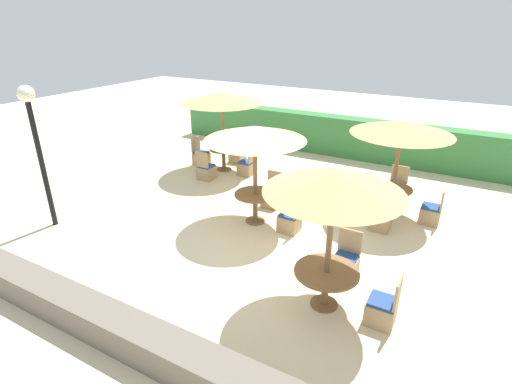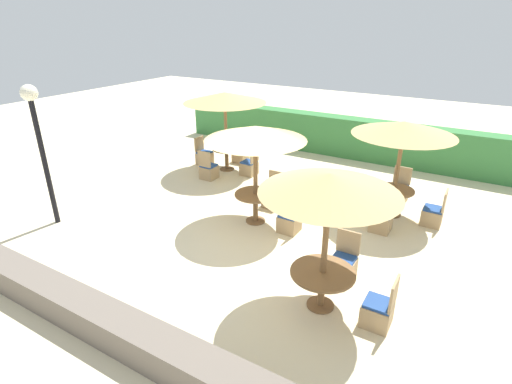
# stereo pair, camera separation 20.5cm
# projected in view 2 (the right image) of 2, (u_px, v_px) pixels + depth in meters

# --- Properties ---
(ground_plane) EXTENTS (40.00, 40.00, 0.00)m
(ground_plane) POSITION_uv_depth(u_px,v_px,m) (243.00, 237.00, 9.17)
(ground_plane) COLOR beige
(hedge_row) EXTENTS (13.00, 0.70, 1.39)m
(hedge_row) POSITION_uv_depth(u_px,v_px,m) (345.00, 137.00, 14.31)
(hedge_row) COLOR #387A3D
(hedge_row) RESTS_ON ground_plane
(stone_border) EXTENTS (10.00, 0.56, 0.53)m
(stone_border) POSITION_uv_depth(u_px,v_px,m) (114.00, 327.00, 6.13)
(stone_border) COLOR #6B6056
(stone_border) RESTS_ON ground_plane
(lamp_post) EXTENTS (0.36, 0.36, 3.32)m
(lamp_post) POSITION_uv_depth(u_px,v_px,m) (37.00, 129.00, 8.90)
(lamp_post) COLOR black
(lamp_post) RESTS_ON ground_plane
(parasol_back_left) EXTENTS (2.59, 2.59, 2.53)m
(parasol_back_left) POSITION_uv_depth(u_px,v_px,m) (225.00, 98.00, 12.29)
(parasol_back_left) COLOR brown
(parasol_back_left) RESTS_ON ground_plane
(round_table_back_left) EXTENTS (0.91, 0.91, 0.73)m
(round_table_back_left) POSITION_uv_depth(u_px,v_px,m) (227.00, 154.00, 13.02)
(round_table_back_left) COLOR brown
(round_table_back_left) RESTS_ON ground_plane
(patio_chair_back_left_north) EXTENTS (0.46, 0.46, 0.93)m
(patio_chair_back_left_north) POSITION_uv_depth(u_px,v_px,m) (241.00, 155.00, 13.82)
(patio_chair_back_left_north) COLOR tan
(patio_chair_back_left_north) RESTS_ON ground_plane
(patio_chair_back_left_east) EXTENTS (0.46, 0.46, 0.93)m
(patio_chair_back_left_east) POSITION_uv_depth(u_px,v_px,m) (249.00, 167.00, 12.69)
(patio_chair_back_left_east) COLOR tan
(patio_chair_back_left_east) RESTS_ON ground_plane
(patio_chair_back_left_south) EXTENTS (0.46, 0.46, 0.93)m
(patio_chair_back_left_south) POSITION_uv_depth(u_px,v_px,m) (209.00, 171.00, 12.39)
(patio_chair_back_left_south) COLOR tan
(patio_chair_back_left_south) RESTS_ON ground_plane
(patio_chair_back_left_west) EXTENTS (0.46, 0.46, 0.93)m
(patio_chair_back_left_west) POSITION_uv_depth(u_px,v_px,m) (204.00, 157.00, 13.61)
(patio_chair_back_left_west) COLOR tan
(patio_chair_back_left_west) RESTS_ON ground_plane
(parasol_center) EXTENTS (2.35, 2.35, 2.40)m
(parasol_center) POSITION_uv_depth(u_px,v_px,m) (255.00, 134.00, 8.98)
(parasol_center) COLOR brown
(parasol_center) RESTS_ON ground_plane
(round_table_center) EXTENTS (1.01, 1.01, 0.75)m
(round_table_center) POSITION_uv_depth(u_px,v_px,m) (255.00, 200.00, 9.64)
(round_table_center) COLOR brown
(round_table_center) RESTS_ON ground_plane
(patio_chair_center_east) EXTENTS (0.46, 0.46, 0.93)m
(patio_chair_center_east) POSITION_uv_depth(u_px,v_px,m) (290.00, 221.00, 9.31)
(patio_chair_center_east) COLOR tan
(patio_chair_center_east) RESTS_ON ground_plane
(patio_chair_center_north) EXTENTS (0.46, 0.46, 0.93)m
(patio_chair_center_north) POSITION_uv_depth(u_px,v_px,m) (273.00, 197.00, 10.57)
(patio_chair_center_north) COLOR tan
(patio_chair_center_north) RESTS_ON ground_plane
(parasol_front_right) EXTENTS (2.22, 2.22, 2.48)m
(parasol_front_right) POSITION_uv_depth(u_px,v_px,m) (330.00, 184.00, 6.06)
(parasol_front_right) COLOR brown
(parasol_front_right) RESTS_ON ground_plane
(round_table_front_right) EXTENTS (1.11, 1.11, 0.71)m
(round_table_front_right) POSITION_uv_depth(u_px,v_px,m) (322.00, 279.00, 6.76)
(round_table_front_right) COLOR brown
(round_table_front_right) RESTS_ON ground_plane
(patio_chair_front_right_north) EXTENTS (0.46, 0.46, 0.93)m
(patio_chair_front_right_north) POSITION_uv_depth(u_px,v_px,m) (343.00, 266.00, 7.65)
(patio_chair_front_right_north) COLOR tan
(patio_chair_front_right_north) RESTS_ON ground_plane
(patio_chair_front_right_east) EXTENTS (0.46, 0.46, 0.93)m
(patio_chair_front_right_east) POSITION_uv_depth(u_px,v_px,m) (378.00, 311.00, 6.46)
(patio_chair_front_right_east) COLOR tan
(patio_chair_front_right_east) RESTS_ON ground_plane
(parasol_back_right) EXTENTS (2.41, 2.41, 2.42)m
(parasol_back_right) POSITION_uv_depth(u_px,v_px,m) (404.00, 129.00, 9.31)
(parasol_back_right) COLOR brown
(parasol_back_right) RESTS_ON ground_plane
(round_table_back_right) EXTENTS (0.96, 0.96, 0.70)m
(round_table_back_right) POSITION_uv_depth(u_px,v_px,m) (394.00, 195.00, 10.00)
(round_table_back_right) COLOR brown
(round_table_back_right) RESTS_ON ground_plane
(patio_chair_back_right_south) EXTENTS (0.46, 0.46, 0.93)m
(patio_chair_back_right_south) POSITION_uv_depth(u_px,v_px,m) (381.00, 221.00, 9.33)
(patio_chair_back_right_south) COLOR tan
(patio_chair_back_right_south) RESTS_ON ground_plane
(patio_chair_back_right_east) EXTENTS (0.46, 0.46, 0.93)m
(patio_chair_back_right_east) POSITION_uv_depth(u_px,v_px,m) (433.00, 215.00, 9.61)
(patio_chair_back_right_east) COLOR tan
(patio_chair_back_right_east) RESTS_ON ground_plane
(patio_chair_back_right_north) EXTENTS (0.46, 0.46, 0.93)m
(patio_chair_back_right_north) POSITION_uv_depth(u_px,v_px,m) (399.00, 192.00, 10.86)
(patio_chair_back_right_north) COLOR tan
(patio_chair_back_right_north) RESTS_ON ground_plane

